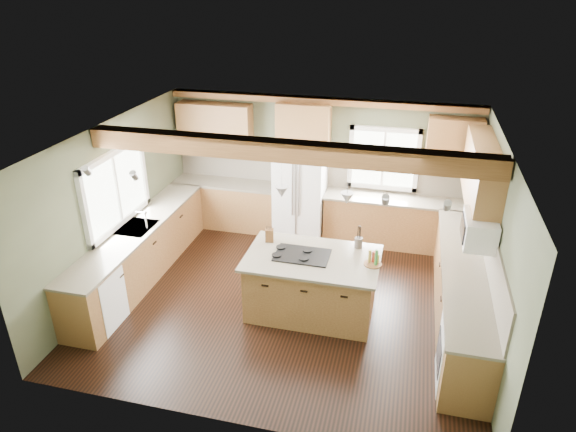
# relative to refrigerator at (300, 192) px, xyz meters

# --- Properties ---
(floor) EXTENTS (5.60, 5.60, 0.00)m
(floor) POSITION_rel_refrigerator_xyz_m (0.30, -2.12, -0.90)
(floor) COLOR black
(floor) RESTS_ON ground
(ceiling) EXTENTS (5.60, 5.60, 0.00)m
(ceiling) POSITION_rel_refrigerator_xyz_m (0.30, -2.12, 1.70)
(ceiling) COLOR silver
(ceiling) RESTS_ON wall_back
(wall_back) EXTENTS (5.60, 0.00, 5.60)m
(wall_back) POSITION_rel_refrigerator_xyz_m (0.30, 0.38, 0.40)
(wall_back) COLOR #444A34
(wall_back) RESTS_ON ground
(wall_left) EXTENTS (0.00, 5.00, 5.00)m
(wall_left) POSITION_rel_refrigerator_xyz_m (-2.50, -2.12, 0.40)
(wall_left) COLOR #444A34
(wall_left) RESTS_ON ground
(wall_right) EXTENTS (0.00, 5.00, 5.00)m
(wall_right) POSITION_rel_refrigerator_xyz_m (3.10, -2.12, 0.40)
(wall_right) COLOR #444A34
(wall_right) RESTS_ON ground
(ceiling_beam) EXTENTS (5.55, 0.26, 0.26)m
(ceiling_beam) POSITION_rel_refrigerator_xyz_m (0.30, -2.32, 1.57)
(ceiling_beam) COLOR #563418
(ceiling_beam) RESTS_ON ceiling
(soffit_trim) EXTENTS (5.55, 0.20, 0.10)m
(soffit_trim) POSITION_rel_refrigerator_xyz_m (0.30, 0.28, 1.64)
(soffit_trim) COLOR #563418
(soffit_trim) RESTS_ON ceiling
(backsplash_back) EXTENTS (5.58, 0.03, 0.58)m
(backsplash_back) POSITION_rel_refrigerator_xyz_m (0.30, 0.36, 0.31)
(backsplash_back) COLOR brown
(backsplash_back) RESTS_ON wall_back
(backsplash_right) EXTENTS (0.03, 3.70, 0.58)m
(backsplash_right) POSITION_rel_refrigerator_xyz_m (3.08, -2.07, 0.31)
(backsplash_right) COLOR brown
(backsplash_right) RESTS_ON wall_right
(base_cab_back_left) EXTENTS (2.02, 0.60, 0.88)m
(base_cab_back_left) POSITION_rel_refrigerator_xyz_m (-1.49, 0.08, -0.46)
(base_cab_back_left) COLOR brown
(base_cab_back_left) RESTS_ON floor
(counter_back_left) EXTENTS (2.06, 0.64, 0.04)m
(counter_back_left) POSITION_rel_refrigerator_xyz_m (-1.49, 0.08, 0.00)
(counter_back_left) COLOR #4F473A
(counter_back_left) RESTS_ON base_cab_back_left
(base_cab_back_right) EXTENTS (2.62, 0.60, 0.88)m
(base_cab_back_right) POSITION_rel_refrigerator_xyz_m (1.79, 0.08, -0.46)
(base_cab_back_right) COLOR brown
(base_cab_back_right) RESTS_ON floor
(counter_back_right) EXTENTS (2.66, 0.64, 0.04)m
(counter_back_right) POSITION_rel_refrigerator_xyz_m (1.79, 0.08, 0.00)
(counter_back_right) COLOR #4F473A
(counter_back_right) RESTS_ON base_cab_back_right
(base_cab_left) EXTENTS (0.60, 3.70, 0.88)m
(base_cab_left) POSITION_rel_refrigerator_xyz_m (-2.20, -2.07, -0.46)
(base_cab_left) COLOR brown
(base_cab_left) RESTS_ON floor
(counter_left) EXTENTS (0.64, 3.74, 0.04)m
(counter_left) POSITION_rel_refrigerator_xyz_m (-2.20, -2.07, 0.00)
(counter_left) COLOR #4F473A
(counter_left) RESTS_ON base_cab_left
(base_cab_right) EXTENTS (0.60, 3.70, 0.88)m
(base_cab_right) POSITION_rel_refrigerator_xyz_m (2.80, -2.07, -0.46)
(base_cab_right) COLOR brown
(base_cab_right) RESTS_ON floor
(counter_right) EXTENTS (0.64, 3.74, 0.04)m
(counter_right) POSITION_rel_refrigerator_xyz_m (2.80, -2.07, 0.00)
(counter_right) COLOR #4F473A
(counter_right) RESTS_ON base_cab_right
(upper_cab_back_left) EXTENTS (1.40, 0.35, 0.90)m
(upper_cab_back_left) POSITION_rel_refrigerator_xyz_m (-1.69, 0.21, 1.05)
(upper_cab_back_left) COLOR brown
(upper_cab_back_left) RESTS_ON wall_back
(upper_cab_over_fridge) EXTENTS (0.96, 0.35, 0.70)m
(upper_cab_over_fridge) POSITION_rel_refrigerator_xyz_m (-0.00, 0.21, 1.25)
(upper_cab_over_fridge) COLOR brown
(upper_cab_over_fridge) RESTS_ON wall_back
(upper_cab_right) EXTENTS (0.35, 2.20, 0.90)m
(upper_cab_right) POSITION_rel_refrigerator_xyz_m (2.92, -1.22, 1.05)
(upper_cab_right) COLOR brown
(upper_cab_right) RESTS_ON wall_right
(upper_cab_back_corner) EXTENTS (0.90, 0.35, 0.90)m
(upper_cab_back_corner) POSITION_rel_refrigerator_xyz_m (2.60, 0.21, 1.05)
(upper_cab_back_corner) COLOR brown
(upper_cab_back_corner) RESTS_ON wall_back
(window_left) EXTENTS (0.04, 1.60, 1.05)m
(window_left) POSITION_rel_refrigerator_xyz_m (-2.48, -2.07, 0.65)
(window_left) COLOR white
(window_left) RESTS_ON wall_left
(window_back) EXTENTS (1.10, 0.04, 1.00)m
(window_back) POSITION_rel_refrigerator_xyz_m (1.45, 0.36, 0.65)
(window_back) COLOR white
(window_back) RESTS_ON wall_back
(sink) EXTENTS (0.50, 0.65, 0.03)m
(sink) POSITION_rel_refrigerator_xyz_m (-2.20, -2.07, 0.01)
(sink) COLOR #262628
(sink) RESTS_ON counter_left
(faucet) EXTENTS (0.02, 0.02, 0.28)m
(faucet) POSITION_rel_refrigerator_xyz_m (-2.02, -2.07, 0.15)
(faucet) COLOR #B2B2B7
(faucet) RESTS_ON sink
(dishwasher) EXTENTS (0.60, 0.60, 0.84)m
(dishwasher) POSITION_rel_refrigerator_xyz_m (-2.19, -3.37, -0.47)
(dishwasher) COLOR white
(dishwasher) RESTS_ON floor
(oven) EXTENTS (0.60, 0.72, 0.84)m
(oven) POSITION_rel_refrigerator_xyz_m (2.79, -3.37, -0.47)
(oven) COLOR white
(oven) RESTS_ON floor
(microwave) EXTENTS (0.40, 0.70, 0.38)m
(microwave) POSITION_rel_refrigerator_xyz_m (2.88, -2.17, 0.65)
(microwave) COLOR white
(microwave) RESTS_ON wall_right
(pendant_left) EXTENTS (0.18, 0.18, 0.16)m
(pendant_left) POSITION_rel_refrigerator_xyz_m (0.25, -2.32, 0.98)
(pendant_left) COLOR #B2B2B7
(pendant_left) RESTS_ON ceiling
(pendant_right) EXTENTS (0.18, 0.18, 0.16)m
(pendant_right) POSITION_rel_refrigerator_xyz_m (1.15, -2.32, 0.98)
(pendant_right) COLOR #B2B2B7
(pendant_right) RESTS_ON ceiling
(refrigerator) EXTENTS (0.90, 0.74, 1.80)m
(refrigerator) POSITION_rel_refrigerator_xyz_m (0.00, 0.00, 0.00)
(refrigerator) COLOR white
(refrigerator) RESTS_ON floor
(island) EXTENTS (1.79, 1.10, 0.88)m
(island) POSITION_rel_refrigerator_xyz_m (0.70, -2.32, -0.46)
(island) COLOR brown
(island) RESTS_ON floor
(island_top) EXTENTS (1.91, 1.22, 0.04)m
(island_top) POSITION_rel_refrigerator_xyz_m (0.70, -2.32, 0.00)
(island_top) COLOR #4F473A
(island_top) RESTS_ON island
(cooktop) EXTENTS (0.78, 0.52, 0.02)m
(cooktop) POSITION_rel_refrigerator_xyz_m (0.55, -2.32, 0.03)
(cooktop) COLOR black
(cooktop) RESTS_ON island_top
(knife_block) EXTENTS (0.14, 0.12, 0.20)m
(knife_block) POSITION_rel_refrigerator_xyz_m (-0.02, -2.02, 0.12)
(knife_block) COLOR brown
(knife_block) RESTS_ON island_top
(utensil_crock) EXTENTS (0.13, 0.13, 0.16)m
(utensil_crock) POSITION_rel_refrigerator_xyz_m (1.30, -1.89, 0.10)
(utensil_crock) COLOR #37312C
(utensil_crock) RESTS_ON island_top
(bottle_tray) EXTENTS (0.27, 0.27, 0.23)m
(bottle_tray) POSITION_rel_refrigerator_xyz_m (1.55, -2.33, 0.13)
(bottle_tray) COLOR brown
(bottle_tray) RESTS_ON island_top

